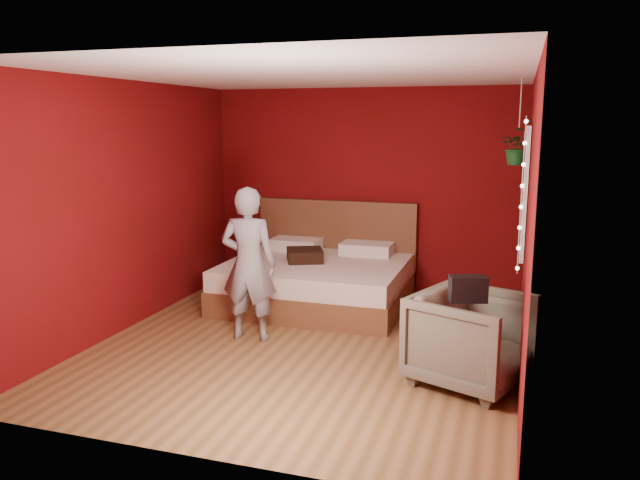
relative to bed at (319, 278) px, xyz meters
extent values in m
plane|color=brown|center=(0.34, -1.40, -0.30)|extent=(4.50, 4.50, 0.00)
cube|color=maroon|center=(0.34, 0.86, 1.00)|extent=(4.00, 0.02, 2.60)
cube|color=maroon|center=(0.34, -3.66, 1.00)|extent=(4.00, 0.02, 2.60)
cube|color=maroon|center=(-1.67, -1.40, 1.00)|extent=(0.02, 4.50, 2.60)
cube|color=maroon|center=(2.35, -1.40, 1.00)|extent=(0.02, 4.50, 2.60)
cube|color=white|center=(0.34, -1.40, 2.31)|extent=(4.00, 4.50, 0.02)
cube|color=white|center=(2.31, -0.50, 1.20)|extent=(0.04, 0.97, 1.27)
cube|color=black|center=(2.30, -0.50, 1.20)|extent=(0.02, 0.85, 1.15)
cube|color=white|center=(2.29, -0.50, 1.20)|extent=(0.03, 0.05, 1.15)
cube|color=white|center=(2.29, -0.50, 1.20)|extent=(0.03, 0.85, 0.05)
cylinder|color=silver|center=(2.28, -1.03, 1.20)|extent=(0.01, 0.01, 1.45)
sphere|color=#FFF2CC|center=(2.28, -1.03, 0.52)|extent=(0.04, 0.04, 0.04)
sphere|color=#FFF2CC|center=(2.28, -1.03, 0.72)|extent=(0.04, 0.04, 0.04)
sphere|color=#FFF2CC|center=(2.28, -1.03, 0.91)|extent=(0.04, 0.04, 0.04)
sphere|color=#FFF2CC|center=(2.28, -1.03, 1.10)|extent=(0.04, 0.04, 0.04)
sphere|color=#FFF2CC|center=(2.28, -1.03, 1.29)|extent=(0.04, 0.04, 0.04)
sphere|color=#FFF2CC|center=(2.28, -1.03, 1.49)|extent=(0.04, 0.04, 0.04)
sphere|color=#FFF2CC|center=(2.28, -1.03, 1.68)|extent=(0.04, 0.04, 0.04)
sphere|color=#FFF2CC|center=(2.28, -1.03, 1.87)|extent=(0.04, 0.04, 0.04)
cube|color=brown|center=(0.00, -0.10, -0.15)|extent=(2.11, 1.80, 0.30)
cube|color=beige|center=(0.00, -0.10, 0.11)|extent=(2.07, 1.76, 0.23)
cube|color=brown|center=(0.00, 0.76, 0.28)|extent=(2.11, 0.08, 1.16)
cube|color=silver|center=(-0.48, 0.50, 0.30)|extent=(0.63, 0.40, 0.15)
cube|color=silver|center=(0.48, 0.50, 0.30)|extent=(0.63, 0.40, 0.15)
imported|color=gray|center=(-0.27, -1.43, 0.47)|extent=(0.60, 0.43, 1.55)
imported|color=#5A5747|center=(1.94, -1.91, 0.09)|extent=(1.11, 1.10, 0.79)
cube|color=black|center=(1.92, -2.16, 0.59)|extent=(0.32, 0.22, 0.20)
cube|color=black|center=(-0.14, -0.10, 0.30)|extent=(0.54, 0.54, 0.15)
cylinder|color=silver|center=(2.22, -0.21, 2.05)|extent=(0.01, 0.01, 0.49)
imported|color=#17511C|center=(2.22, -0.21, 1.62)|extent=(0.36, 0.32, 0.38)
camera|label=1|loc=(2.25, -6.99, 1.87)|focal=35.00mm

